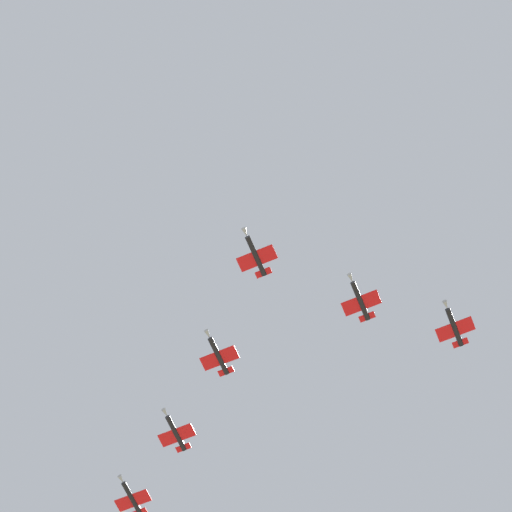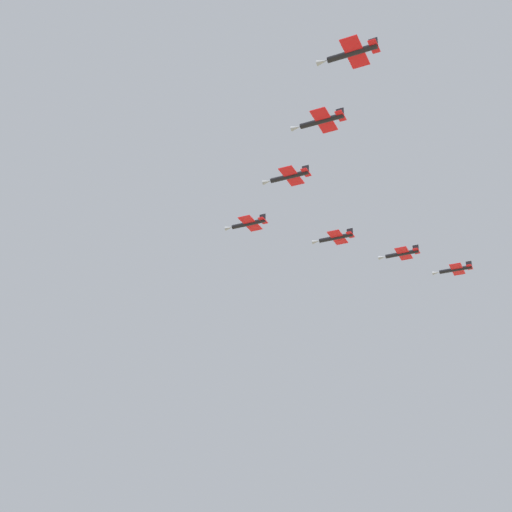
# 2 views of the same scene
# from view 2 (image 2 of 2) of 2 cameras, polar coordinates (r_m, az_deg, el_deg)

# --- Properties ---
(jet_lead) EXTENTS (9.20, 12.30, 2.55)m
(jet_lead) POSITION_cam_2_polar(r_m,az_deg,el_deg) (194.91, -0.67, 2.58)
(jet_lead) COLOR black
(jet_port_inner) EXTENTS (9.20, 12.30, 2.55)m
(jet_port_inner) POSITION_cam_2_polar(r_m,az_deg,el_deg) (174.63, 2.61, 6.35)
(jet_port_inner) COLOR black
(jet_starboard_inner) EXTENTS (9.20, 12.30, 2.55)m
(jet_starboard_inner) POSITION_cam_2_polar(r_m,az_deg,el_deg) (203.06, 6.32, 1.46)
(jet_starboard_inner) COLOR black
(jet_port_outer) EXTENTS (9.20, 12.30, 2.55)m
(jet_port_outer) POSITION_cam_2_polar(r_m,az_deg,el_deg) (157.14, 5.17, 10.66)
(jet_port_outer) COLOR black
(jet_starboard_outer) EXTENTS (9.20, 12.30, 2.55)m
(jet_starboard_outer) POSITION_cam_2_polar(r_m,az_deg,el_deg) (214.79, 11.49, 0.17)
(jet_starboard_outer) COLOR black
(jet_center_rear) EXTENTS (9.20, 12.30, 2.55)m
(jet_center_rear) POSITION_cam_2_polar(r_m,az_deg,el_deg) (141.48, 7.57, 15.73)
(jet_center_rear) COLOR black
(jet_port_trail) EXTENTS (9.20, 12.30, 2.55)m
(jet_port_trail) POSITION_cam_2_polar(r_m,az_deg,el_deg) (228.47, 15.56, -1.05)
(jet_port_trail) COLOR black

